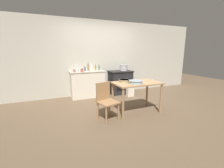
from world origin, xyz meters
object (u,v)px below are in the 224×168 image
(work_table, at_px, (137,87))
(flour_sack, at_px, (130,91))
(mixing_bowl_large, at_px, (124,81))
(cup_right, at_px, (82,70))
(stove, at_px, (120,82))
(bottle_left, at_px, (99,68))
(bottle_far_left, at_px, (77,68))
(stock_pot, at_px, (124,68))
(chair, at_px, (106,100))
(bottle_center, at_px, (85,69))
(mixing_bowl_small, at_px, (136,82))
(bottle_center_right, at_px, (88,67))
(cup_mid_right, at_px, (74,71))
(bottle_center_left, at_px, (91,67))
(bottle_mid_left, at_px, (95,68))

(work_table, relative_size, flour_sack, 3.46)
(work_table, xyz_separation_m, mixing_bowl_large, (-0.31, 0.10, 0.16))
(work_table, bearing_deg, cup_right, 122.49)
(stove, xyz_separation_m, bottle_left, (-0.77, 0.10, 0.54))
(work_table, relative_size, bottle_far_left, 4.15)
(mixing_bowl_large, bearing_deg, bottle_far_left, 115.50)
(stock_pot, xyz_separation_m, mixing_bowl_large, (-0.82, -1.62, -0.13))
(stove, bearing_deg, mixing_bowl_large, -113.15)
(stock_pot, distance_m, cup_right, 1.54)
(chair, bearing_deg, bottle_far_left, 83.34)
(stove, bearing_deg, stock_pot, -3.12)
(work_table, bearing_deg, bottle_center, 116.29)
(stock_pot, distance_m, mixing_bowl_small, 1.96)
(stove, bearing_deg, bottle_center, 177.30)
(mixing_bowl_small, distance_m, cup_right, 1.96)
(stove, bearing_deg, bottle_center_right, 177.50)
(bottle_center_right, bearing_deg, mixing_bowl_small, -71.07)
(cup_mid_right, bearing_deg, bottle_left, 12.08)
(mixing_bowl_large, height_order, bottle_far_left, bottle_far_left)
(mixing_bowl_small, height_order, bottle_center_left, bottle_center_left)
(bottle_left, bearing_deg, mixing_bowl_large, -87.55)
(bottle_center_right, bearing_deg, work_table, -66.54)
(stock_pot, height_order, bottle_center_left, bottle_center_left)
(stove, relative_size, mixing_bowl_large, 3.17)
(mixing_bowl_large, distance_m, bottle_center_left, 1.79)
(chair, bearing_deg, cup_right, 80.88)
(stove, distance_m, bottle_center, 1.37)
(stove, distance_m, cup_right, 1.50)
(flour_sack, bearing_deg, chair, -135.77)
(mixing_bowl_large, bearing_deg, bottle_left, 92.45)
(bottle_center, bearing_deg, cup_mid_right, -158.76)
(flour_sack, relative_size, bottle_center, 2.06)
(bottle_center, bearing_deg, bottle_center_left, 16.60)
(mixing_bowl_large, bearing_deg, stock_pot, 63.01)
(bottle_center, xyz_separation_m, bottle_center_right, (0.11, -0.01, 0.05))
(bottle_mid_left, bearing_deg, flour_sack, -27.24)
(bottle_center, bearing_deg, bottle_left, 4.97)
(bottle_center, xyz_separation_m, cup_mid_right, (-0.36, -0.14, -0.02))
(chair, relative_size, bottle_center_right, 2.84)
(flour_sack, bearing_deg, bottle_center, 159.08)
(mixing_bowl_small, bearing_deg, bottle_center_left, 104.87)
(bottle_center_right, relative_size, cup_mid_right, 3.66)
(flour_sack, height_order, cup_mid_right, cup_mid_right)
(stove, height_order, bottle_center_left, bottle_center_left)
(stock_pot, height_order, bottle_left, bottle_left)
(bottle_far_left, bearing_deg, work_table, -58.26)
(stove, xyz_separation_m, bottle_center_right, (-1.16, 0.05, 0.57))
(mixing_bowl_large, bearing_deg, bottle_center, 108.89)
(bottle_far_left, relative_size, cup_mid_right, 3.45)
(bottle_far_left, bearing_deg, bottle_mid_left, -2.81)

